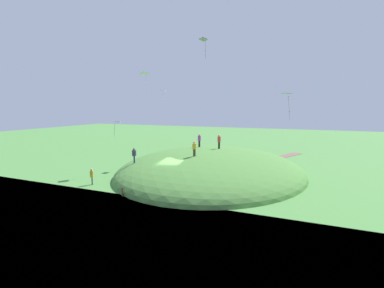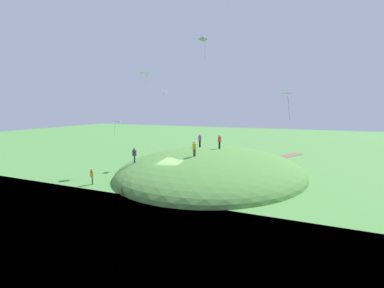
{
  "view_description": "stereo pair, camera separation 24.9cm",
  "coord_description": "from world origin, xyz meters",
  "px_view_note": "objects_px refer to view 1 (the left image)",
  "views": [
    {
      "loc": [
        -24.93,
        -12.72,
        7.97
      ],
      "look_at": [
        1.0,
        -1.88,
        4.16
      ],
      "focal_mm": 25.47,
      "sensor_mm": 36.0,
      "label": 1
    },
    {
      "loc": [
        -24.83,
        -12.95,
        7.97
      ],
      "look_at": [
        1.0,
        -1.88,
        4.16
      ],
      "focal_mm": 25.47,
      "sensor_mm": 36.0,
      "label": 2
    }
  ],
  "objects_px": {
    "person_walking_path": "(194,147)",
    "kite_2": "(163,91)",
    "person_watching_kites": "(92,174)",
    "kite_7": "(144,73)",
    "mooring_post": "(122,192)",
    "person_on_hilltop": "(219,140)",
    "person_with_child": "(134,154)",
    "kite_1": "(287,96)",
    "kite_0": "(117,123)",
    "kite_3": "(204,41)",
    "person_near_shore": "(199,139)"
  },
  "relations": [
    {
      "from": "person_walking_path",
      "to": "kite_2",
      "type": "relative_size",
      "value": 0.77
    },
    {
      "from": "person_watching_kites",
      "to": "kite_7",
      "type": "distance_m",
      "value": 14.23
    },
    {
      "from": "mooring_post",
      "to": "person_on_hilltop",
      "type": "bearing_deg",
      "value": -21.71
    },
    {
      "from": "person_watching_kites",
      "to": "person_on_hilltop",
      "type": "bearing_deg",
      "value": 95.49
    },
    {
      "from": "person_on_hilltop",
      "to": "person_with_child",
      "type": "relative_size",
      "value": 1.06
    },
    {
      "from": "person_watching_kites",
      "to": "mooring_post",
      "type": "bearing_deg",
      "value": 29.11
    },
    {
      "from": "person_with_child",
      "to": "kite_2",
      "type": "relative_size",
      "value": 0.81
    },
    {
      "from": "person_walking_path",
      "to": "kite_7",
      "type": "relative_size",
      "value": 1.03
    },
    {
      "from": "person_watching_kites",
      "to": "kite_1",
      "type": "height_order",
      "value": "kite_1"
    },
    {
      "from": "person_with_child",
      "to": "kite_7",
      "type": "bearing_deg",
      "value": 167.34
    },
    {
      "from": "person_watching_kites",
      "to": "kite_2",
      "type": "xyz_separation_m",
      "value": [
        12.09,
        -1.9,
        9.02
      ]
    },
    {
      "from": "person_on_hilltop",
      "to": "person_walking_path",
      "type": "relative_size",
      "value": 1.1
    },
    {
      "from": "person_walking_path",
      "to": "mooring_post",
      "type": "relative_size",
      "value": 2.0
    },
    {
      "from": "kite_0",
      "to": "mooring_post",
      "type": "relative_size",
      "value": 1.95
    },
    {
      "from": "kite_2",
      "to": "kite_0",
      "type": "bearing_deg",
      "value": -179.0
    },
    {
      "from": "kite_1",
      "to": "kite_3",
      "type": "relative_size",
      "value": 1.3
    },
    {
      "from": "kite_1",
      "to": "kite_7",
      "type": "distance_m",
      "value": 18.95
    },
    {
      "from": "person_near_shore",
      "to": "kite_1",
      "type": "distance_m",
      "value": 15.56
    },
    {
      "from": "person_walking_path",
      "to": "kite_2",
      "type": "xyz_separation_m",
      "value": [
        6.44,
        7.24,
        6.4
      ]
    },
    {
      "from": "person_walking_path",
      "to": "kite_2",
      "type": "bearing_deg",
      "value": -87.38
    },
    {
      "from": "kite_7",
      "to": "mooring_post",
      "type": "xyz_separation_m",
      "value": [
        -10.67,
        -4.15,
        -11.77
      ]
    },
    {
      "from": "kite_3",
      "to": "mooring_post",
      "type": "distance_m",
      "value": 14.74
    },
    {
      "from": "kite_7",
      "to": "kite_3",
      "type": "bearing_deg",
      "value": -128.57
    },
    {
      "from": "person_walking_path",
      "to": "person_near_shore",
      "type": "distance_m",
      "value": 6.59
    },
    {
      "from": "person_walking_path",
      "to": "kite_0",
      "type": "height_order",
      "value": "kite_0"
    },
    {
      "from": "person_on_hilltop",
      "to": "person_with_child",
      "type": "distance_m",
      "value": 10.54
    },
    {
      "from": "kite_2",
      "to": "kite_7",
      "type": "height_order",
      "value": "kite_7"
    },
    {
      "from": "person_near_shore",
      "to": "person_with_child",
      "type": "distance_m",
      "value": 9.36
    },
    {
      "from": "kite_1",
      "to": "kite_2",
      "type": "xyz_separation_m",
      "value": [
        9.5,
        16.72,
        1.22
      ]
    },
    {
      "from": "person_on_hilltop",
      "to": "kite_3",
      "type": "xyz_separation_m",
      "value": [
        -11.13,
        -2.0,
        9.26
      ]
    },
    {
      "from": "kite_0",
      "to": "person_walking_path",
      "type": "bearing_deg",
      "value": -60.79
    },
    {
      "from": "person_near_shore",
      "to": "kite_1",
      "type": "xyz_separation_m",
      "value": [
        -9.37,
        -11.35,
        5.04
      ]
    },
    {
      "from": "person_on_hilltop",
      "to": "kite_0",
      "type": "height_order",
      "value": "kite_0"
    },
    {
      "from": "person_walking_path",
      "to": "kite_3",
      "type": "height_order",
      "value": "kite_3"
    },
    {
      "from": "person_on_hilltop",
      "to": "kite_2",
      "type": "height_order",
      "value": "kite_2"
    },
    {
      "from": "person_walking_path",
      "to": "person_with_child",
      "type": "bearing_deg",
      "value": -31.45
    },
    {
      "from": "person_watching_kites",
      "to": "kite_2",
      "type": "bearing_deg",
      "value": 129.64
    },
    {
      "from": "person_watching_kites",
      "to": "kite_0",
      "type": "xyz_separation_m",
      "value": [
        1.71,
        -2.08,
        5.24
      ]
    },
    {
      "from": "kite_0",
      "to": "kite_3",
      "type": "distance_m",
      "value": 12.45
    },
    {
      "from": "kite_0",
      "to": "kite_2",
      "type": "bearing_deg",
      "value": 1.0
    },
    {
      "from": "kite_0",
      "to": "person_near_shore",
      "type": "bearing_deg",
      "value": -26.82
    },
    {
      "from": "person_watching_kites",
      "to": "kite_0",
      "type": "bearing_deg",
      "value": 87.9
    },
    {
      "from": "person_on_hilltop",
      "to": "person_near_shore",
      "type": "distance_m",
      "value": 3.17
    },
    {
      "from": "kite_3",
      "to": "kite_7",
      "type": "height_order",
      "value": "kite_3"
    },
    {
      "from": "person_on_hilltop",
      "to": "person_walking_path",
      "type": "bearing_deg",
      "value": 24.07
    },
    {
      "from": "kite_2",
      "to": "kite_7",
      "type": "bearing_deg",
      "value": 165.03
    },
    {
      "from": "kite_2",
      "to": "kite_3",
      "type": "height_order",
      "value": "kite_3"
    },
    {
      "from": "person_walking_path",
      "to": "kite_3",
      "type": "bearing_deg",
      "value": 72.83
    },
    {
      "from": "kite_1",
      "to": "mooring_post",
      "type": "height_order",
      "value": "kite_1"
    },
    {
      "from": "person_near_shore",
      "to": "kite_0",
      "type": "bearing_deg",
      "value": 18.34
    }
  ]
}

